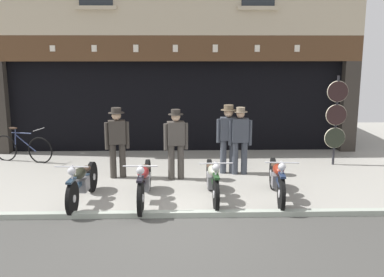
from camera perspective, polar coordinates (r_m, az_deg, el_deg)
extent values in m
cube|color=#99968D|center=(12.94, -1.97, -2.00)|extent=(22.40, 10.00, 0.08)
cube|color=#A1AA9D|center=(8.22, -2.19, -9.82)|extent=(22.40, 0.16, 0.18)
cube|color=black|center=(14.97, -1.96, 5.09)|extent=(9.57, 4.00, 2.60)
cube|color=#332D28|center=(13.83, -23.16, 3.60)|extent=(0.44, 0.36, 2.60)
cube|color=#332D28|center=(13.76, 19.26, 3.85)|extent=(0.44, 0.36, 2.60)
cube|color=#23282D|center=(13.21, -2.00, 4.77)|extent=(9.15, 0.03, 2.18)
cube|color=#523620|center=(12.69, -2.07, 11.37)|extent=(10.40, 0.24, 0.70)
cube|color=silver|center=(13.02, -17.29, 10.86)|extent=(0.14, 0.03, 0.16)
cube|color=silver|center=(12.77, -12.31, 11.11)|extent=(0.14, 0.03, 0.18)
cube|color=silver|center=(12.61, -7.14, 11.28)|extent=(0.14, 0.03, 0.20)
cube|color=silver|center=(12.55, -2.13, 11.36)|extent=(0.14, 0.03, 0.19)
cube|color=silver|center=(12.59, 2.97, 11.35)|extent=(0.14, 0.03, 0.21)
cube|color=silver|center=(12.73, 8.28, 11.25)|extent=(0.14, 0.03, 0.19)
cube|color=silver|center=(12.97, 13.20, 11.08)|extent=(0.14, 0.03, 0.19)
cube|color=#BFAF92|center=(12.75, -12.09, 15.94)|extent=(1.10, 0.12, 0.10)
cube|color=#BFAF92|center=(12.74, 8.40, 16.07)|extent=(1.10, 0.12, 0.10)
cylinder|color=black|center=(8.45, -14.96, -7.38)|extent=(0.11, 0.64, 0.64)
cylinder|color=silver|center=(8.45, -14.96, -7.38)|extent=(0.11, 0.15, 0.14)
cylinder|color=black|center=(9.71, -12.57, -4.76)|extent=(0.12, 0.64, 0.64)
cylinder|color=silver|center=(9.71, -12.57, -4.76)|extent=(0.12, 0.15, 0.14)
cube|color=#213446|center=(9.05, -13.72, -5.26)|extent=(0.16, 1.27, 0.07)
cube|color=slate|center=(9.07, -13.69, -5.68)|extent=(0.22, 0.33, 0.26)
ellipsoid|color=black|center=(8.84, -14.07, -4.33)|extent=(0.25, 0.47, 0.20)
ellipsoid|color=#38281E|center=(9.22, -13.35, -3.74)|extent=(0.22, 0.31, 0.10)
cube|color=#213446|center=(8.35, -15.08, -5.19)|extent=(0.12, 0.37, 0.04)
sphere|color=silver|center=(8.36, -15.02, -4.01)|extent=(0.15, 0.15, 0.15)
cylinder|color=silver|center=(8.34, -15.05, -3.48)|extent=(0.62, 0.07, 0.02)
cylinder|color=silver|center=(8.40, -14.99, -5.42)|extent=(0.05, 0.23, 0.62)
cylinder|color=black|center=(8.19, -6.54, -7.53)|extent=(0.08, 0.68, 0.68)
cylinder|color=silver|center=(8.19, -6.54, -7.53)|extent=(0.10, 0.15, 0.15)
cylinder|color=black|center=(9.56, -5.63, -4.67)|extent=(0.09, 0.68, 0.68)
cylinder|color=silver|center=(9.56, -5.63, -4.67)|extent=(0.11, 0.15, 0.15)
cube|color=black|center=(8.84, -6.07, -5.25)|extent=(0.10, 1.33, 0.07)
cube|color=slate|center=(8.86, -6.06, -5.68)|extent=(0.21, 0.32, 0.26)
ellipsoid|color=maroon|center=(8.62, -6.21, -4.31)|extent=(0.23, 0.46, 0.20)
ellipsoid|color=#38281E|center=(9.04, -5.93, -3.68)|extent=(0.21, 0.30, 0.10)
cube|color=black|center=(8.08, -6.60, -5.13)|extent=(0.11, 0.36, 0.04)
sphere|color=silver|center=(8.10, -6.58, -4.05)|extent=(0.15, 0.15, 0.15)
cylinder|color=silver|center=(8.08, -6.59, -3.50)|extent=(0.62, 0.04, 0.02)
cylinder|color=silver|center=(8.14, -6.56, -5.51)|extent=(0.04, 0.27, 0.61)
cylinder|color=black|center=(8.38, 3.06, -7.11)|extent=(0.09, 0.65, 0.65)
cylinder|color=silver|center=(8.38, 3.06, -7.11)|extent=(0.10, 0.15, 0.14)
cylinder|color=black|center=(9.62, 2.23, -4.58)|extent=(0.10, 0.66, 0.65)
cylinder|color=silver|center=(9.62, 2.23, -4.58)|extent=(0.11, 0.15, 0.14)
cube|color=#1B3C1C|center=(8.96, 2.63, -5.02)|extent=(0.10, 1.21, 0.07)
cube|color=slate|center=(8.98, 2.62, -5.45)|extent=(0.21, 0.33, 0.26)
ellipsoid|color=#A0A58F|center=(8.76, 2.74, -4.07)|extent=(0.23, 0.47, 0.20)
ellipsoid|color=#38281E|center=(9.14, 2.49, -3.52)|extent=(0.21, 0.31, 0.10)
cube|color=#1B3C1C|center=(8.27, 3.09, -4.83)|extent=(0.11, 0.36, 0.04)
sphere|color=silver|center=(8.29, 3.06, -3.70)|extent=(0.15, 0.15, 0.15)
cylinder|color=silver|center=(8.26, 3.06, -3.16)|extent=(0.62, 0.04, 0.02)
cylinder|color=silver|center=(8.32, 3.06, -5.13)|extent=(0.04, 0.24, 0.62)
cylinder|color=black|center=(8.53, 11.27, -6.89)|extent=(0.13, 0.68, 0.67)
cylinder|color=silver|center=(8.53, 11.27, -6.89)|extent=(0.11, 0.16, 0.15)
cylinder|color=black|center=(9.83, 10.22, -4.35)|extent=(0.14, 0.68, 0.67)
cylinder|color=silver|center=(9.83, 10.22, -4.35)|extent=(0.12, 0.16, 0.15)
cube|color=#1D2A48|center=(9.14, 10.73, -4.81)|extent=(0.18, 1.27, 0.07)
cube|color=slate|center=(9.16, 10.72, -5.23)|extent=(0.23, 0.34, 0.26)
ellipsoid|color=maroon|center=(8.93, 10.91, -3.88)|extent=(0.26, 0.48, 0.20)
ellipsoid|color=#38281E|center=(9.33, 10.59, -3.32)|extent=(0.23, 0.32, 0.10)
cube|color=#1D2A48|center=(8.43, 11.37, -4.59)|extent=(0.13, 0.37, 0.04)
sphere|color=silver|center=(8.44, 11.35, -3.54)|extent=(0.15, 0.15, 0.15)
cylinder|color=silver|center=(8.42, 11.37, -3.02)|extent=(0.62, 0.08, 0.02)
cylinder|color=silver|center=(8.48, 11.31, -4.95)|extent=(0.06, 0.27, 0.61)
cylinder|color=#38332D|center=(10.59, -8.80, -2.72)|extent=(0.15, 0.15, 0.83)
cylinder|color=#38332D|center=(10.57, -9.99, -2.77)|extent=(0.15, 0.15, 0.83)
cube|color=#38332D|center=(10.44, -9.52, 0.80)|extent=(0.42, 0.29, 0.55)
cube|color=silver|center=(10.54, -9.56, 1.26)|extent=(0.14, 0.05, 0.31)
cube|color=brown|center=(10.55, -9.57, 1.22)|extent=(0.05, 0.02, 0.28)
cylinder|color=#38332D|center=(10.47, -8.22, 0.43)|extent=(0.09, 0.09, 0.62)
cylinder|color=#38332D|center=(10.44, -10.79, 0.31)|extent=(0.09, 0.09, 0.62)
sphere|color=tan|center=(10.37, -9.59, 2.91)|extent=(0.21, 0.21, 0.21)
cylinder|color=#332D28|center=(10.36, -9.60, 3.23)|extent=(0.36, 0.36, 0.01)
cylinder|color=#332D28|center=(10.35, -9.61, 3.55)|extent=(0.23, 0.23, 0.12)
cylinder|color=#47423D|center=(10.35, -1.43, -2.92)|extent=(0.15, 0.15, 0.82)
cylinder|color=#47423D|center=(10.32, -2.64, -2.98)|extent=(0.15, 0.15, 0.82)
cube|color=#47423D|center=(10.18, -2.06, 0.65)|extent=(0.41, 0.28, 0.54)
cube|color=silver|center=(10.28, -2.16, 1.13)|extent=(0.14, 0.04, 0.30)
cube|color=#47234C|center=(10.30, -2.17, 1.08)|extent=(0.05, 0.02, 0.28)
cylinder|color=#47423D|center=(10.24, -0.76, 0.30)|extent=(0.09, 0.09, 0.61)
cylinder|color=#47423D|center=(10.17, -3.37, 0.20)|extent=(0.09, 0.09, 0.61)
sphere|color=beige|center=(10.12, -2.08, 2.77)|extent=(0.20, 0.20, 0.20)
cylinder|color=#332D28|center=(10.11, -2.08, 3.09)|extent=(0.34, 0.34, 0.01)
cylinder|color=#332D28|center=(10.10, -2.08, 3.40)|extent=(0.21, 0.21, 0.11)
cylinder|color=#3D424C|center=(10.85, 5.15, -2.24)|extent=(0.15, 0.15, 0.84)
cylinder|color=#3D424C|center=(10.83, 3.99, -2.25)|extent=(0.15, 0.15, 0.84)
cube|color=#3D424C|center=(10.70, 4.63, 1.25)|extent=(0.38, 0.22, 0.55)
cube|color=white|center=(10.80, 4.57, 1.70)|extent=(0.14, 0.02, 0.31)
cube|color=maroon|center=(10.81, 4.56, 1.65)|extent=(0.05, 0.01, 0.28)
cylinder|color=#3D424C|center=(10.74, 5.87, 0.99)|extent=(0.09, 0.09, 0.56)
cylinder|color=#3D424C|center=(10.69, 3.37, 0.98)|extent=(0.09, 0.09, 0.56)
sphere|color=beige|center=(10.64, 4.66, 3.31)|extent=(0.22, 0.22, 0.22)
cylinder|color=brown|center=(10.63, 4.67, 3.63)|extent=(0.37, 0.37, 0.01)
cylinder|color=brown|center=(10.62, 4.67, 3.95)|extent=(0.23, 0.23, 0.12)
cylinder|color=#3D424C|center=(10.80, 6.64, -2.42)|extent=(0.15, 0.15, 0.81)
cylinder|color=#3D424C|center=(10.77, 5.48, -2.43)|extent=(0.15, 0.15, 0.81)
cube|color=#3D424C|center=(10.65, 6.13, 1.04)|extent=(0.38, 0.22, 0.56)
cube|color=silver|center=(10.75, 6.07, 1.51)|extent=(0.14, 0.02, 0.31)
cube|color=maroon|center=(10.76, 6.06, 1.46)|extent=(0.05, 0.01, 0.29)
cylinder|color=#3D424C|center=(10.69, 7.38, 0.73)|extent=(0.09, 0.09, 0.60)
cylinder|color=#3D424C|center=(10.63, 4.87, 0.72)|extent=(0.09, 0.09, 0.60)
sphere|color=tan|center=(10.58, 6.18, 3.11)|extent=(0.19, 0.19, 0.19)
cylinder|color=#7F705B|center=(10.57, 6.19, 3.39)|extent=(0.33, 0.33, 0.01)
cylinder|color=#7F705B|center=(10.57, 6.19, 3.68)|extent=(0.20, 0.20, 0.11)
cylinder|color=#232328|center=(12.00, 17.77, 2.14)|extent=(0.06, 0.06, 2.29)
cylinder|color=black|center=(11.89, 18.03, 5.69)|extent=(0.51, 0.03, 0.51)
torus|color=beige|center=(11.90, 18.01, 5.70)|extent=(0.54, 0.04, 0.54)
cylinder|color=black|center=(11.96, 17.85, 2.86)|extent=(0.51, 0.03, 0.51)
torus|color=beige|center=(11.97, 17.83, 2.87)|extent=(0.54, 0.04, 0.54)
cylinder|color=#23281E|center=(12.06, 17.67, 0.07)|extent=(0.51, 0.03, 0.51)
torus|color=beige|center=(12.07, 17.65, 0.08)|extent=(0.54, 0.04, 0.54)
cube|color=beige|center=(13.16, -9.81, 5.99)|extent=(0.65, 0.02, 0.95)
cube|color=#511E19|center=(13.12, -9.87, 7.62)|extent=(0.65, 0.01, 0.20)
torus|color=black|center=(12.39, -18.70, -1.44)|extent=(0.69, 0.23, 0.71)
torus|color=black|center=(12.99, -22.62, -1.15)|extent=(0.69, 0.23, 0.71)
cylinder|color=navy|center=(12.59, -20.37, -0.53)|extent=(0.60, 0.20, 0.47)
cylinder|color=navy|center=(12.60, -20.85, 0.66)|extent=(0.57, 0.18, 0.03)
cylinder|color=navy|center=(12.73, -21.51, 0.07)|extent=(0.08, 0.05, 0.52)
ellipsoid|color=#332319|center=(12.71, -21.75, 1.23)|extent=(0.26, 0.18, 0.06)
cylinder|color=silver|center=(12.29, -18.87, 1.10)|extent=(0.15, 0.49, 0.02)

